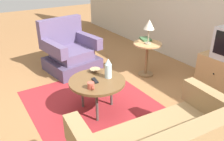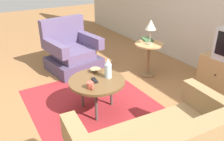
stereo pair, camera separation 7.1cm
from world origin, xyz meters
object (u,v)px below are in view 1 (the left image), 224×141
object	(u,v)px
side_table	(147,52)
tv_remote_dark	(95,80)
table_lamp	(149,25)
bowl	(95,70)
mug	(91,86)
armchair	(70,53)
coffee_table	(97,83)
vase	(108,69)
book	(146,39)

from	to	relation	value
side_table	tv_remote_dark	bearing A→B (deg)	-68.81
table_lamp	bowl	xyz separation A→B (m)	(0.25, -1.19, -0.43)
mug	bowl	world-z (taller)	mug
mug	armchair	bearing A→B (deg)	165.85
table_lamp	bowl	distance (m)	1.29
table_lamp	side_table	bearing A→B (deg)	147.77
coffee_table	table_lamp	world-z (taller)	table_lamp
vase	bowl	size ratio (longest dim) A/B	1.85
tv_remote_dark	side_table	bearing A→B (deg)	120.11
table_lamp	tv_remote_dark	distance (m)	1.48
side_table	bowl	xyz separation A→B (m)	(0.28, -1.21, 0.06)
coffee_table	tv_remote_dark	distance (m)	0.06
side_table	tv_remote_dark	size ratio (longest dim) A/B	4.02
side_table	book	xyz separation A→B (m)	(-0.17, 0.09, 0.19)
table_lamp	vase	bearing A→B (deg)	-66.06
armchair	table_lamp	distance (m)	1.59
armchair	table_lamp	bearing A→B (deg)	126.87
coffee_table	vase	world-z (taller)	vase
coffee_table	tv_remote_dark	xyz separation A→B (m)	(0.01, -0.03, 0.05)
mug	tv_remote_dark	bearing A→B (deg)	136.75
vase	tv_remote_dark	xyz separation A→B (m)	(-0.01, -0.20, -0.12)
armchair	table_lamp	xyz separation A→B (m)	(1.03, 1.04, 0.62)
armchair	tv_remote_dark	bearing A→B (deg)	70.88
book	armchair	bearing A→B (deg)	-108.13
coffee_table	book	bearing A→B (deg)	115.82
armchair	mug	xyz separation A→B (m)	(1.66, -0.42, 0.20)
vase	bowl	distance (m)	0.28
armchair	vase	distance (m)	1.56
table_lamp	vase	world-z (taller)	table_lamp
side_table	table_lamp	world-z (taller)	table_lamp
mug	book	size ratio (longest dim) A/B	0.50
armchair	tv_remote_dark	size ratio (longest dim) A/B	6.52
table_lamp	tv_remote_dark	bearing A→B (deg)	-69.60
vase	bowl	world-z (taller)	vase
tv_remote_dark	book	size ratio (longest dim) A/B	0.58
bowl	tv_remote_dark	xyz separation A→B (m)	(0.24, -0.14, -0.01)
coffee_table	vase	size ratio (longest dim) A/B	2.73
armchair	tv_remote_dark	xyz separation A→B (m)	(1.52, -0.28, 0.17)
coffee_table	tv_remote_dark	world-z (taller)	tv_remote_dark
mug	tv_remote_dark	size ratio (longest dim) A/B	0.86
armchair	coffee_table	size ratio (longest dim) A/B	1.31
vase	mug	distance (m)	0.38
tv_remote_dark	book	bearing A→B (deg)	124.48
armchair	book	bearing A→B (deg)	135.54
side_table	bowl	bearing A→B (deg)	-77.04
tv_remote_dark	armchair	bearing A→B (deg)	178.34
mug	book	bearing A→B (deg)	117.88
bowl	side_table	bearing A→B (deg)	102.96
side_table	table_lamp	xyz separation A→B (m)	(0.03, -0.02, 0.50)
coffee_table	book	xyz separation A→B (m)	(-0.68, 1.40, 0.19)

